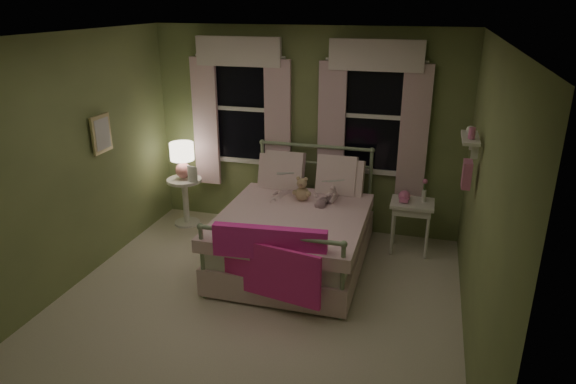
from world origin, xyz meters
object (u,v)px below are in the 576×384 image
(teddy_bear, at_px, (302,191))
(nightstand_right, at_px, (412,210))
(child_left, at_px, (283,175))
(table_lamp, at_px, (182,157))
(child_right, at_px, (329,178))
(nightstand_left, at_px, (185,195))
(bed, at_px, (296,232))

(teddy_bear, bearing_deg, nightstand_right, 16.11)
(teddy_bear, distance_m, nightstand_right, 1.33)
(child_left, bearing_deg, table_lamp, 2.31)
(child_right, xyz_separation_m, nightstand_right, (0.97, 0.20, -0.37))
(nightstand_right, bearing_deg, nightstand_left, 179.60)
(child_right, distance_m, teddy_bear, 0.35)
(bed, bearing_deg, nightstand_right, 26.50)
(teddy_bear, distance_m, table_lamp, 1.77)
(bed, bearing_deg, table_lamp, 159.38)
(table_lamp, bearing_deg, bed, -20.62)
(child_left, height_order, nightstand_left, child_left)
(bed, distance_m, table_lamp, 1.92)
(bed, bearing_deg, nightstand_left, 159.38)
(teddy_bear, xyz_separation_m, nightstand_left, (-1.72, 0.38, -0.37))
(teddy_bear, distance_m, nightstand_left, 1.80)
(nightstand_left, relative_size, table_lamp, 1.36)
(child_left, relative_size, nightstand_left, 1.03)
(table_lamp, relative_size, nightstand_right, 0.75)
(child_left, relative_size, nightstand_right, 1.05)
(bed, distance_m, teddy_bear, 0.49)
(child_left, height_order, table_lamp, child_left)
(nightstand_left, bearing_deg, nightstand_right, -0.40)
(nightstand_left, height_order, table_lamp, table_lamp)
(child_right, distance_m, table_lamp, 2.01)
(nightstand_left, bearing_deg, table_lamp, 45.00)
(table_lamp, height_order, nightstand_right, table_lamp)
(bed, bearing_deg, child_right, 56.40)
(table_lamp, bearing_deg, teddy_bear, -12.57)
(child_right, relative_size, teddy_bear, 2.31)
(teddy_bear, bearing_deg, bed, -90.00)
(teddy_bear, xyz_separation_m, table_lamp, (-1.72, 0.38, 0.16))
(table_lamp, xyz_separation_m, nightstand_right, (2.97, -0.02, -0.40))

